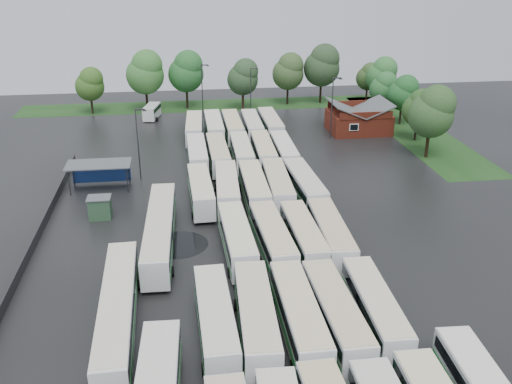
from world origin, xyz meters
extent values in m
plane|color=black|center=(0.00, 0.00, 0.00)|extent=(160.00, 160.00, 0.00)
cube|color=maroon|center=(24.00, 42.80, 1.70)|extent=(10.00, 8.00, 3.40)
cube|color=#4C4F51|center=(21.50, 42.80, 4.30)|extent=(5.07, 8.60, 2.19)
cube|color=#4C4F51|center=(26.50, 42.80, 4.30)|extent=(5.07, 8.60, 2.19)
cube|color=maroon|center=(24.00, 38.80, 3.90)|extent=(9.00, 0.20, 1.20)
cube|color=silver|center=(22.00, 38.75, 2.00)|extent=(1.60, 0.12, 1.20)
cylinder|color=#2D2D30|center=(-20.80, 20.00, 1.70)|extent=(0.16, 0.16, 3.40)
cylinder|color=#2D2D30|center=(-13.60, 20.00, 1.70)|extent=(0.16, 0.16, 3.40)
cylinder|color=#2D2D30|center=(-20.80, 23.20, 1.70)|extent=(0.16, 0.16, 3.40)
cylinder|color=#2D2D30|center=(-13.60, 23.20, 1.70)|extent=(0.16, 0.16, 3.40)
cube|color=#4C4F51|center=(-17.20, 21.60, 3.50)|extent=(8.20, 4.20, 0.15)
cube|color=navy|center=(-17.20, 23.50, 1.60)|extent=(7.60, 0.08, 2.60)
cube|color=#29472D|center=(-16.20, 12.60, 1.25)|extent=(2.50, 2.00, 2.50)
cube|color=#4C4F51|center=(-16.20, 12.60, 2.56)|extent=(2.70, 2.20, 0.12)
cube|color=#1A3F14|center=(2.00, 64.80, 0.01)|extent=(80.00, 10.00, 0.01)
cube|color=#1A3F14|center=(34.00, 42.80, 0.01)|extent=(10.00, 50.00, 0.01)
cube|color=#2D2D30|center=(-22.20, 8.00, 0.60)|extent=(0.10, 50.00, 1.20)
cube|color=silver|center=(-4.45, -12.06, 1.89)|extent=(2.88, 12.47, 2.84)
cube|color=black|center=(-4.45, -12.06, 2.46)|extent=(2.93, 11.97, 0.91)
cube|color=#2F7D3C|center=(-4.45, -12.06, 1.26)|extent=(2.92, 12.22, 0.63)
cube|color=beige|center=(-4.45, -12.06, 3.36)|extent=(2.76, 12.09, 0.12)
cylinder|color=black|center=(-4.45, -16.03, 0.47)|extent=(2.64, 0.99, 0.99)
cylinder|color=black|center=(-4.45, -8.09, 0.47)|extent=(2.64, 0.99, 0.99)
cube|color=silver|center=(-1.26, -12.28, 1.95)|extent=(3.20, 12.93, 2.94)
cube|color=black|center=(-1.26, -12.28, 2.54)|extent=(3.25, 12.42, 0.94)
cube|color=#238430|center=(-1.26, -12.28, 1.30)|extent=(3.25, 12.67, 0.65)
cube|color=beige|center=(-1.26, -12.28, 3.47)|extent=(3.08, 12.54, 0.13)
cylinder|color=black|center=(-1.26, -16.38, 0.48)|extent=(2.73, 1.03, 1.03)
cylinder|color=black|center=(-1.26, -8.17, 0.48)|extent=(2.73, 1.03, 1.03)
cube|color=silver|center=(2.13, -12.49, 1.93)|extent=(2.65, 12.67, 2.90)
cube|color=black|center=(2.13, -12.49, 2.51)|extent=(2.71, 12.16, 0.93)
cube|color=#237C34|center=(2.13, -12.49, 1.29)|extent=(2.70, 12.41, 0.64)
cube|color=beige|center=(2.13, -12.49, 3.43)|extent=(2.54, 12.29, 0.13)
cylinder|color=black|center=(2.13, -16.55, 0.47)|extent=(2.69, 1.01, 1.01)
cylinder|color=black|center=(2.13, -8.44, 0.47)|extent=(2.69, 1.01, 1.01)
cube|color=silver|center=(5.09, -12.59, 1.91)|extent=(2.88, 12.63, 2.88)
cube|color=black|center=(5.09, -12.59, 2.49)|extent=(2.93, 12.13, 0.92)
cube|color=#33843E|center=(5.09, -12.59, 1.28)|extent=(2.93, 12.38, 0.63)
cube|color=beige|center=(5.09, -12.59, 3.41)|extent=(2.77, 12.25, 0.13)
cylinder|color=black|center=(5.09, -16.61, 0.47)|extent=(2.67, 1.01, 1.01)
cylinder|color=black|center=(5.09, -8.56, 0.47)|extent=(2.67, 1.01, 1.01)
cube|color=silver|center=(8.48, -12.12, 1.85)|extent=(2.90, 12.21, 2.78)
cube|color=black|center=(8.48, -12.12, 2.40)|extent=(2.95, 11.72, 0.89)
cube|color=#1C762F|center=(8.48, -12.12, 1.23)|extent=(2.95, 11.97, 0.61)
cube|color=beige|center=(8.48, -12.12, 3.29)|extent=(2.79, 11.84, 0.12)
cylinder|color=black|center=(8.48, -16.00, 0.46)|extent=(2.58, 0.97, 0.97)
cylinder|color=black|center=(8.48, -8.24, 0.46)|extent=(2.58, 0.97, 0.97)
cube|color=silver|center=(-1.36, 1.43, 1.89)|extent=(2.93, 12.50, 2.85)
cube|color=black|center=(-1.36, 1.43, 2.46)|extent=(2.98, 12.01, 0.91)
cube|color=#387A40|center=(-1.36, 1.43, 1.26)|extent=(2.97, 12.25, 0.63)
cube|color=#F5E9BE|center=(-1.36, 1.43, 3.37)|extent=(2.82, 12.13, 0.12)
cylinder|color=black|center=(-1.36, -2.55, 0.47)|extent=(2.64, 0.99, 0.99)
cylinder|color=black|center=(-1.36, 5.41, 0.47)|extent=(2.64, 0.99, 0.99)
cube|color=silver|center=(2.19, 0.98, 1.91)|extent=(3.15, 12.67, 2.88)
cube|color=black|center=(2.19, 0.98, 2.49)|extent=(3.20, 12.17, 0.92)
cube|color=#308340|center=(2.19, 0.98, 1.28)|extent=(3.20, 12.42, 0.63)
cube|color=beige|center=(2.19, 0.98, 3.40)|extent=(3.03, 12.29, 0.13)
cylinder|color=black|center=(2.19, -3.05, 0.47)|extent=(2.67, 1.01, 1.01)
cylinder|color=black|center=(2.19, 5.00, 0.47)|extent=(2.67, 1.01, 1.01)
cube|color=silver|center=(5.39, 1.14, 1.85)|extent=(2.74, 12.20, 2.79)
cube|color=black|center=(5.39, 1.14, 2.41)|extent=(2.79, 11.72, 0.89)
cube|color=#3B8246|center=(5.39, 1.14, 1.24)|extent=(2.78, 11.96, 0.61)
cube|color=beige|center=(5.39, 1.14, 3.29)|extent=(2.63, 11.84, 0.12)
cylinder|color=black|center=(5.39, -2.75, 0.46)|extent=(2.58, 0.97, 0.97)
cylinder|color=black|center=(5.39, 5.03, 0.46)|extent=(2.58, 0.97, 0.97)
cube|color=silver|center=(8.22, 1.02, 1.91)|extent=(3.06, 12.65, 2.88)
cube|color=black|center=(8.22, 1.02, 2.49)|extent=(3.10, 12.15, 0.92)
cube|color=#398547|center=(8.22, 1.02, 1.28)|extent=(3.10, 12.40, 0.63)
cube|color=beige|center=(8.22, 1.02, 3.40)|extent=(2.94, 12.27, 0.13)
cylinder|color=black|center=(8.22, -3.00, 0.47)|extent=(2.67, 1.01, 1.01)
cylinder|color=black|center=(8.22, 5.04, 0.47)|extent=(2.67, 1.01, 1.01)
cube|color=silver|center=(-4.40, 14.80, 1.84)|extent=(2.89, 12.20, 2.78)
cube|color=black|center=(-4.40, 14.80, 2.40)|extent=(2.94, 11.71, 0.89)
cube|color=#32833E|center=(-4.40, 14.80, 1.23)|extent=(2.93, 11.96, 0.61)
cube|color=beige|center=(-4.40, 14.80, 3.28)|extent=(2.78, 11.83, 0.12)
cylinder|color=black|center=(-4.40, 10.92, 0.45)|extent=(2.58, 0.97, 0.97)
cylinder|color=black|center=(-4.40, 18.68, 0.45)|extent=(2.58, 0.97, 0.97)
cube|color=silver|center=(-1.18, 15.01, 1.90)|extent=(3.21, 12.61, 2.86)
cube|color=black|center=(-1.18, 15.01, 2.47)|extent=(3.25, 12.11, 0.92)
cube|color=#2D863F|center=(-1.18, 15.01, 1.27)|extent=(3.25, 12.36, 0.63)
cube|color=#F5E1BC|center=(-1.18, 15.01, 3.38)|extent=(3.09, 12.23, 0.12)
cylinder|color=black|center=(-1.18, 11.01, 0.47)|extent=(2.66, 1.00, 1.00)
cylinder|color=black|center=(-1.18, 19.01, 0.47)|extent=(2.66, 1.00, 1.00)
cube|color=silver|center=(2.12, 14.60, 1.92)|extent=(2.75, 12.67, 2.90)
cube|color=black|center=(2.12, 14.60, 2.50)|extent=(2.81, 12.16, 0.93)
cube|color=#3C8645|center=(2.12, 14.60, 1.29)|extent=(2.80, 12.41, 0.64)
cube|color=beige|center=(2.12, 14.60, 3.42)|extent=(2.64, 12.29, 0.13)
cylinder|color=black|center=(2.12, 10.55, 0.47)|extent=(2.69, 1.01, 1.01)
cylinder|color=black|center=(2.12, 18.64, 0.47)|extent=(2.69, 1.01, 1.01)
cube|color=silver|center=(5.08, 14.86, 1.94)|extent=(3.15, 12.86, 2.93)
cube|color=black|center=(5.08, 14.86, 2.53)|extent=(3.20, 12.35, 0.94)
cube|color=#2A7639|center=(5.08, 14.86, 1.30)|extent=(3.20, 12.61, 0.64)
cube|color=beige|center=(5.08, 14.86, 3.46)|extent=(3.03, 12.47, 0.13)
cylinder|color=black|center=(5.08, 10.78, 0.48)|extent=(2.71, 1.02, 1.02)
cylinder|color=black|center=(5.08, 18.95, 0.48)|extent=(2.71, 1.02, 1.02)
cube|color=silver|center=(8.36, 14.47, 1.95)|extent=(3.20, 12.89, 2.93)
cube|color=black|center=(8.36, 14.47, 2.53)|extent=(3.24, 12.38, 0.94)
cube|color=#2D8740|center=(8.36, 14.47, 1.30)|extent=(3.24, 12.64, 0.64)
cube|color=beige|center=(8.36, 14.47, 3.46)|extent=(3.07, 12.50, 0.13)
cylinder|color=black|center=(8.36, 10.37, 0.48)|extent=(2.72, 1.02, 1.02)
cylinder|color=black|center=(8.36, 18.56, 0.48)|extent=(2.72, 1.02, 1.02)
cube|color=silver|center=(-4.31, 28.35, 1.86)|extent=(2.65, 12.26, 2.80)
cube|color=black|center=(-4.31, 28.35, 2.42)|extent=(2.71, 11.77, 0.90)
cube|color=#31803D|center=(-4.31, 28.35, 1.24)|extent=(2.70, 12.02, 0.62)
cube|color=white|center=(-4.31, 28.35, 3.31)|extent=(2.54, 11.89, 0.12)
cylinder|color=black|center=(-4.31, 24.44, 0.46)|extent=(2.60, 0.98, 0.98)
cylinder|color=black|center=(-4.31, 32.27, 0.46)|extent=(2.60, 0.98, 0.98)
cube|color=silver|center=(-1.34, 28.06, 1.88)|extent=(2.73, 12.41, 2.84)
cube|color=black|center=(-1.34, 28.06, 2.45)|extent=(2.79, 11.92, 0.91)
cube|color=#32763D|center=(-1.34, 28.06, 1.26)|extent=(2.78, 12.16, 0.62)
cube|color=beige|center=(-1.34, 28.06, 3.35)|extent=(2.62, 12.04, 0.12)
cylinder|color=black|center=(-1.34, 24.10, 0.46)|extent=(2.63, 0.99, 0.99)
cylinder|color=black|center=(-1.34, 32.02, 0.46)|extent=(2.63, 0.99, 0.99)
cube|color=silver|center=(2.14, 28.49, 1.86)|extent=(2.74, 12.29, 2.81)
cube|color=black|center=(2.14, 28.49, 2.42)|extent=(2.79, 11.80, 0.90)
cube|color=#398645|center=(2.14, 28.49, 1.25)|extent=(2.79, 12.04, 0.62)
cube|color=beige|center=(2.14, 28.49, 3.32)|extent=(2.63, 11.92, 0.12)
cylinder|color=black|center=(2.14, 24.57, 0.46)|extent=(2.60, 0.98, 0.98)
cylinder|color=black|center=(2.14, 32.41, 0.46)|extent=(2.60, 0.98, 0.98)
cube|color=silver|center=(5.32, 28.55, 1.88)|extent=(2.87, 12.40, 2.83)
cube|color=black|center=(5.32, 28.55, 2.44)|extent=(2.92, 11.91, 0.90)
cube|color=#357E3E|center=(5.32, 28.55, 1.25)|extent=(2.92, 12.15, 0.62)
cube|color=beige|center=(5.32, 28.55, 3.34)|extent=(2.76, 12.03, 0.12)
cylinder|color=black|center=(5.32, 24.60, 0.46)|extent=(2.62, 0.99, 0.99)
cylinder|color=black|center=(5.32, 32.50, 0.46)|extent=(2.62, 0.99, 0.99)
cube|color=silver|center=(8.29, 28.25, 1.84)|extent=(2.69, 12.15, 2.78)
cube|color=black|center=(8.29, 28.25, 2.40)|extent=(2.75, 11.67, 0.89)
cube|color=#368245|center=(8.29, 28.25, 1.23)|extent=(2.74, 11.91, 0.61)
cube|color=white|center=(8.29, 28.25, 3.28)|extent=(2.59, 11.79, 0.12)
cylinder|color=black|center=(8.29, 24.38, 0.45)|extent=(2.58, 0.97, 0.97)
cylinder|color=black|center=(8.29, 32.13, 0.45)|extent=(2.58, 0.97, 0.97)
cube|color=silver|center=(-4.27, 42.04, 1.87)|extent=(3.15, 12.41, 2.82)
cube|color=black|center=(-4.27, 42.04, 2.44)|extent=(3.19, 11.92, 0.90)
cube|color=#3C7F46|center=(-4.27, 42.04, 1.25)|extent=(3.19, 12.17, 0.62)
cube|color=beige|center=(-4.27, 42.04, 3.33)|extent=(3.03, 12.04, 0.12)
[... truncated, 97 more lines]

